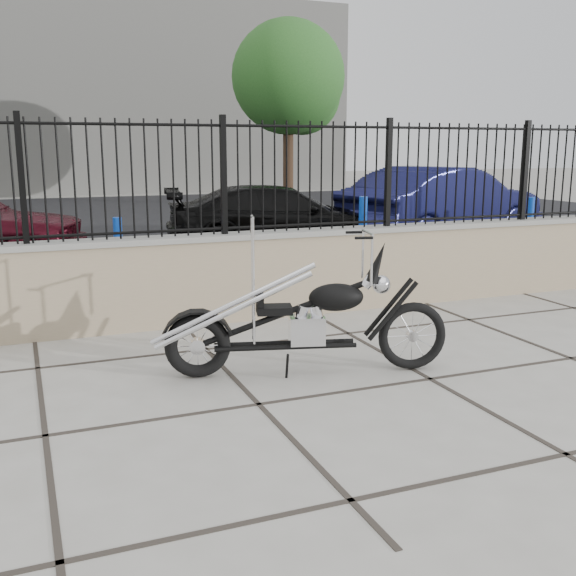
# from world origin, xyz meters

# --- Properties ---
(ground_plane) EXTENTS (90.00, 90.00, 0.00)m
(ground_plane) POSITION_xyz_m (0.00, 0.00, 0.00)
(ground_plane) COLOR #99968E
(ground_plane) RESTS_ON ground
(parking_lot) EXTENTS (30.00, 30.00, 0.00)m
(parking_lot) POSITION_xyz_m (0.00, 12.50, 0.00)
(parking_lot) COLOR black
(parking_lot) RESTS_ON ground
(retaining_wall) EXTENTS (14.00, 0.36, 0.96)m
(retaining_wall) POSITION_xyz_m (0.00, 2.50, 0.48)
(retaining_wall) COLOR gray
(retaining_wall) RESTS_ON ground_plane
(iron_fence) EXTENTS (14.00, 0.08, 1.20)m
(iron_fence) POSITION_xyz_m (0.00, 2.50, 1.56)
(iron_fence) COLOR black
(iron_fence) RESTS_ON retaining_wall
(background_building) EXTENTS (22.00, 6.00, 8.00)m
(background_building) POSITION_xyz_m (0.00, 26.50, 4.00)
(background_building) COLOR beige
(background_building) RESTS_ON ground_plane
(chopper_motorcycle) EXTENTS (2.30, 0.99, 1.36)m
(chopper_motorcycle) POSITION_xyz_m (-0.93, 0.53, 0.68)
(chopper_motorcycle) COLOR black
(chopper_motorcycle) RESTS_ON ground_plane
(car_black) EXTENTS (4.37, 2.38, 1.20)m
(car_black) POSITION_xyz_m (1.39, 7.03, 0.60)
(car_black) COLOR black
(car_black) RESTS_ON parking_lot
(car_blue) EXTENTS (4.84, 2.83, 1.51)m
(car_blue) POSITION_xyz_m (4.77, 6.81, 0.75)
(car_blue) COLOR #10133E
(car_blue) RESTS_ON parking_lot
(bollard_a) EXTENTS (0.13, 0.13, 0.97)m
(bollard_a) POSITION_xyz_m (-1.85, 4.63, 0.48)
(bollard_a) COLOR blue
(bollard_a) RESTS_ON ground_plane
(bollard_b) EXTENTS (0.14, 0.14, 1.12)m
(bollard_b) POSITION_xyz_m (2.01, 4.99, 0.56)
(bollard_b) COLOR #0D2BCA
(bollard_b) RESTS_ON ground_plane
(bollard_c) EXTENTS (0.15, 0.15, 1.03)m
(bollard_c) POSITION_xyz_m (5.24, 4.86, 0.51)
(bollard_c) COLOR #0B47AA
(bollard_c) RESTS_ON ground_plane
(tree_right) EXTENTS (3.55, 3.55, 5.98)m
(tree_right) POSITION_xyz_m (5.13, 15.94, 4.19)
(tree_right) COLOR #382619
(tree_right) RESTS_ON ground_plane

